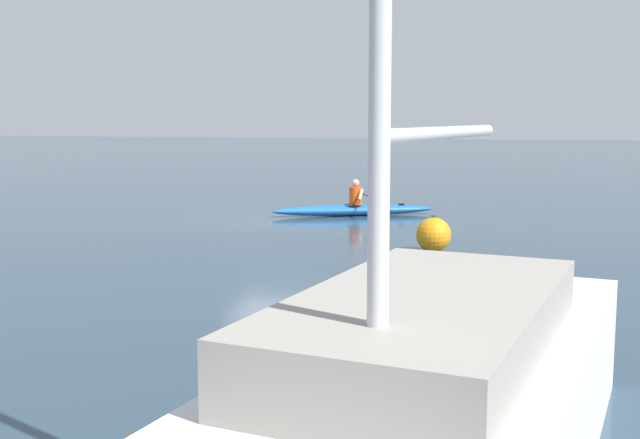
% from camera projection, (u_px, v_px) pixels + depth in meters
% --- Properties ---
extents(ground_plane, '(160.00, 160.00, 0.00)m').
position_uv_depth(ground_plane, '(278.00, 221.00, 20.47)').
color(ground_plane, '#283D4C').
extents(kayak, '(4.30, 2.51, 0.30)m').
position_uv_depth(kayak, '(354.00, 210.00, 21.50)').
color(kayak, '#1959A5').
rests_on(kayak, ground).
extents(kayaker, '(1.06, 2.08, 0.70)m').
position_uv_depth(kayaker, '(356.00, 194.00, 21.46)').
color(kayaker, '#E04C14').
rests_on(kayaker, kayak).
extents(mooring_buoy_red_near, '(0.70, 0.70, 0.74)m').
position_uv_depth(mooring_buoy_red_near, '(433.00, 235.00, 15.62)').
color(mooring_buoy_red_near, orange).
rests_on(mooring_buoy_red_near, ground).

